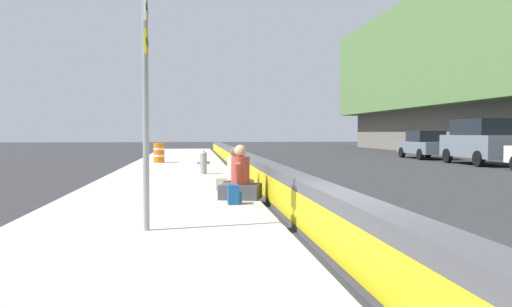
{
  "coord_description": "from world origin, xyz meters",
  "views": [
    {
      "loc": [
        -6.25,
        1.85,
        1.61
      ],
      "look_at": [
        10.2,
        -0.17,
        0.92
      ],
      "focal_mm": 35.38,
      "sensor_mm": 36.0,
      "label": 1
    }
  ],
  "objects_px": {
    "route_sign_post": "(146,92)",
    "parked_car_midline": "(425,145)",
    "construction_barrel": "(159,153)",
    "backpack": "(234,195)",
    "seated_person_foreground": "(240,182)",
    "seated_person_middle": "(235,177)",
    "parked_car_fourth": "(480,141)",
    "fire_hydrant": "(203,161)"
  },
  "relations": [
    {
      "from": "fire_hydrant",
      "to": "construction_barrel",
      "type": "relative_size",
      "value": 0.93
    },
    {
      "from": "fire_hydrant",
      "to": "construction_barrel",
      "type": "distance_m",
      "value": 7.44
    },
    {
      "from": "parked_car_fourth",
      "to": "seated_person_foreground",
      "type": "bearing_deg",
      "value": 133.46
    },
    {
      "from": "fire_hydrant",
      "to": "backpack",
      "type": "height_order",
      "value": "fire_hydrant"
    },
    {
      "from": "parked_car_fourth",
      "to": "parked_car_midline",
      "type": "bearing_deg",
      "value": 1.04
    },
    {
      "from": "route_sign_post",
      "to": "seated_person_foreground",
      "type": "distance_m",
      "value": 4.22
    },
    {
      "from": "parked_car_fourth",
      "to": "construction_barrel",
      "type": "bearing_deg",
      "value": 84.71
    },
    {
      "from": "route_sign_post",
      "to": "parked_car_fourth",
      "type": "xyz_separation_m",
      "value": [
        15.93,
        -14.89,
        -1.03
      ]
    },
    {
      "from": "parked_car_fourth",
      "to": "parked_car_midline",
      "type": "distance_m",
      "value": 5.89
    },
    {
      "from": "route_sign_post",
      "to": "construction_barrel",
      "type": "relative_size",
      "value": 3.79
    },
    {
      "from": "construction_barrel",
      "to": "fire_hydrant",
      "type": "bearing_deg",
      "value": -164.07
    },
    {
      "from": "seated_person_middle",
      "to": "parked_car_midline",
      "type": "height_order",
      "value": "parked_car_midline"
    },
    {
      "from": "construction_barrel",
      "to": "parked_car_midline",
      "type": "height_order",
      "value": "parked_car_midline"
    },
    {
      "from": "route_sign_post",
      "to": "parked_car_midline",
      "type": "relative_size",
      "value": 0.79
    },
    {
      "from": "route_sign_post",
      "to": "parked_car_fourth",
      "type": "bearing_deg",
      "value": -43.07
    },
    {
      "from": "route_sign_post",
      "to": "parked_car_fourth",
      "type": "relative_size",
      "value": 0.74
    },
    {
      "from": "route_sign_post",
      "to": "parked_car_fourth",
      "type": "distance_m",
      "value": 21.83
    },
    {
      "from": "fire_hydrant",
      "to": "seated_person_middle",
      "type": "height_order",
      "value": "seated_person_middle"
    },
    {
      "from": "route_sign_post",
      "to": "backpack",
      "type": "xyz_separation_m",
      "value": [
        2.62,
        -1.51,
        -1.88
      ]
    },
    {
      "from": "seated_person_middle",
      "to": "parked_car_fourth",
      "type": "bearing_deg",
      "value": -50.12
    },
    {
      "from": "route_sign_post",
      "to": "seated_person_middle",
      "type": "distance_m",
      "value": 5.49
    },
    {
      "from": "construction_barrel",
      "to": "parked_car_fourth",
      "type": "xyz_separation_m",
      "value": [
        -1.47,
        -15.9,
        0.56
      ]
    },
    {
      "from": "seated_person_middle",
      "to": "backpack",
      "type": "distance_m",
      "value": 2.32
    },
    {
      "from": "route_sign_post",
      "to": "fire_hydrant",
      "type": "relative_size",
      "value": 4.09
    },
    {
      "from": "fire_hydrant",
      "to": "parked_car_fourth",
      "type": "height_order",
      "value": "parked_car_fourth"
    },
    {
      "from": "fire_hydrant",
      "to": "seated_person_middle",
      "type": "bearing_deg",
      "value": -172.66
    },
    {
      "from": "fire_hydrant",
      "to": "seated_person_middle",
      "type": "relative_size",
      "value": 0.79
    },
    {
      "from": "backpack",
      "to": "route_sign_post",
      "type": "bearing_deg",
      "value": 149.98
    },
    {
      "from": "route_sign_post",
      "to": "seated_person_foreground",
      "type": "height_order",
      "value": "route_sign_post"
    },
    {
      "from": "route_sign_post",
      "to": "parked_car_fourth",
      "type": "height_order",
      "value": "route_sign_post"
    },
    {
      "from": "route_sign_post",
      "to": "seated_person_foreground",
      "type": "bearing_deg",
      "value": -26.54
    },
    {
      "from": "route_sign_post",
      "to": "backpack",
      "type": "relative_size",
      "value": 9.0
    },
    {
      "from": "backpack",
      "to": "seated_person_middle",
      "type": "bearing_deg",
      "value": -5.11
    },
    {
      "from": "backpack",
      "to": "construction_barrel",
      "type": "bearing_deg",
      "value": 9.68
    },
    {
      "from": "backpack",
      "to": "parked_car_midline",
      "type": "relative_size",
      "value": 0.09
    },
    {
      "from": "construction_barrel",
      "to": "backpack",
      "type": "bearing_deg",
      "value": -170.32
    },
    {
      "from": "fire_hydrant",
      "to": "backpack",
      "type": "bearing_deg",
      "value": -176.39
    },
    {
      "from": "route_sign_post",
      "to": "seated_person_middle",
      "type": "height_order",
      "value": "route_sign_post"
    },
    {
      "from": "fire_hydrant",
      "to": "parked_car_midline",
      "type": "relative_size",
      "value": 0.19
    },
    {
      "from": "seated_person_middle",
      "to": "construction_barrel",
      "type": "xyz_separation_m",
      "value": [
        12.48,
        2.73,
        0.13
      ]
    },
    {
      "from": "seated_person_middle",
      "to": "parked_car_midline",
      "type": "bearing_deg",
      "value": -37.74
    },
    {
      "from": "seated_person_foreground",
      "to": "parked_car_midline",
      "type": "xyz_separation_m",
      "value": [
        18.35,
        -13.06,
        0.35
      ]
    }
  ]
}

